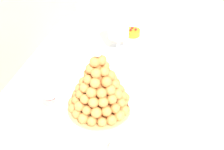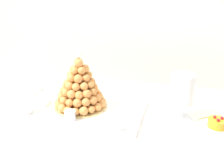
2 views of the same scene
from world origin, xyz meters
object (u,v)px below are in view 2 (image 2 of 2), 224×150
(serving_tray, at_px, (80,110))
(creme_brulee_ramekin, at_px, (42,102))
(croquembouche, at_px, (80,86))
(dessert_cup_left, at_px, (26,108))
(wine_glass, at_px, (77,74))
(dessert_cup_mid_left, at_px, (70,116))
(dessert_cup_centre, at_px, (119,123))
(fruit_tart_plate, at_px, (217,125))
(macaron_goblet, at_px, (182,90))

(serving_tray, relative_size, creme_brulee_ramekin, 6.63)
(croquembouche, relative_size, dessert_cup_left, 4.87)
(creme_brulee_ramekin, bearing_deg, wine_glass, 58.24)
(serving_tray, relative_size, dessert_cup_mid_left, 12.51)
(dessert_cup_centre, bearing_deg, dessert_cup_mid_left, 178.17)
(dessert_cup_mid_left, distance_m, fruit_tart_plate, 0.66)
(fruit_tart_plate, distance_m, wine_glass, 0.78)
(serving_tray, height_order, dessert_cup_mid_left, dessert_cup_mid_left)
(croquembouche, bearing_deg, dessert_cup_left, -150.93)
(fruit_tart_plate, bearing_deg, wine_glass, 164.88)
(croquembouche, distance_m, fruit_tart_plate, 0.67)
(dessert_cup_left, xyz_separation_m, fruit_tart_plate, (0.90, 0.10, -0.02))
(macaron_goblet, distance_m, wine_glass, 0.61)
(dessert_cup_centre, distance_m, fruit_tart_plate, 0.44)
(dessert_cup_mid_left, distance_m, wine_glass, 0.35)
(croquembouche, xyz_separation_m, macaron_goblet, (0.50, 0.03, 0.02))
(wine_glass, bearing_deg, creme_brulee_ramekin, -121.76)
(dessert_cup_left, height_order, fruit_tart_plate, dessert_cup_left)
(dessert_cup_left, relative_size, macaron_goblet, 0.27)
(serving_tray, height_order, macaron_goblet, macaron_goblet)
(fruit_tart_plate, bearing_deg, creme_brulee_ramekin, 179.82)
(serving_tray, xyz_separation_m, croquembouche, (-0.01, 0.03, 0.12))
(dessert_cup_centre, xyz_separation_m, wine_glass, (-0.33, 0.33, 0.09))
(dessert_cup_left, relative_size, dessert_cup_mid_left, 1.18)
(dessert_cup_left, xyz_separation_m, wine_glass, (0.15, 0.31, 0.09))
(serving_tray, bearing_deg, croquembouche, 101.61)
(croquembouche, distance_m, macaron_goblet, 0.50)
(dessert_cup_mid_left, xyz_separation_m, wine_glass, (-0.10, 0.32, 0.09))
(dessert_cup_mid_left, height_order, macaron_goblet, macaron_goblet)
(dessert_cup_mid_left, height_order, fruit_tart_plate, same)
(dessert_cup_left, bearing_deg, fruit_tart_plate, 6.65)
(wine_glass, bearing_deg, dessert_cup_left, -115.51)
(macaron_goblet, bearing_deg, creme_brulee_ramekin, -175.91)
(dessert_cup_mid_left, height_order, dessert_cup_centre, dessert_cup_centre)
(creme_brulee_ramekin, bearing_deg, dessert_cup_left, -102.02)
(serving_tray, height_order, fruit_tart_plate, fruit_tart_plate)
(macaron_goblet, relative_size, wine_glass, 1.37)
(croquembouche, distance_m, dessert_cup_left, 0.28)
(dessert_cup_centre, height_order, macaron_goblet, macaron_goblet)
(croquembouche, distance_m, dessert_cup_centre, 0.30)
(serving_tray, distance_m, dessert_cup_mid_left, 0.12)
(dessert_cup_left, relative_size, wine_glass, 0.37)
(dessert_cup_left, bearing_deg, wine_glass, 64.49)
(croquembouche, height_order, wine_glass, croquembouche)
(serving_tray, relative_size, dessert_cup_centre, 11.23)
(serving_tray, xyz_separation_m, dessert_cup_mid_left, (0.00, -0.12, 0.02))
(macaron_goblet, xyz_separation_m, wine_glass, (-0.59, 0.15, -0.02))
(croquembouche, height_order, dessert_cup_centre, croquembouche)
(creme_brulee_ramekin, height_order, wine_glass, wine_glass)
(serving_tray, distance_m, fruit_tart_plate, 0.66)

